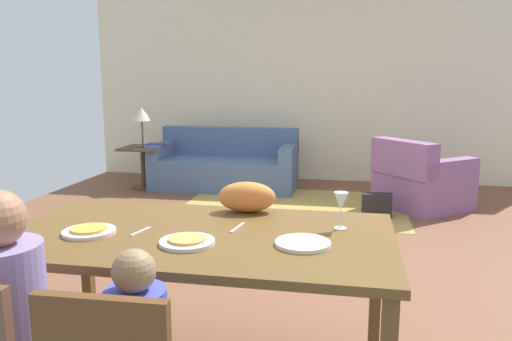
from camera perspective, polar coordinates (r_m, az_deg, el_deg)
name	(u,v)px	position (r m, az deg, el deg)	size (l,w,h in m)	color
ground_plane	(277,247)	(4.56, 2.46, -8.79)	(6.61, 6.28, 0.02)	brown
back_wall	(309,89)	(7.48, 6.15, 9.26)	(6.61, 0.10, 2.70)	beige
dining_table	(199,245)	(2.45, -6.52, -8.51)	(1.86, 1.03, 0.76)	brown
plate_near_man	(89,232)	(2.52, -18.64, -6.69)	(0.25, 0.25, 0.02)	silver
pizza_near_man	(89,229)	(2.52, -18.66, -6.36)	(0.17, 0.17, 0.01)	gold
plate_near_child	(187,242)	(2.27, -7.92, -8.16)	(0.25, 0.25, 0.02)	silver
pizza_near_child	(187,239)	(2.26, -7.93, -7.80)	(0.17, 0.17, 0.01)	gold
plate_near_woman	(303,243)	(2.24, 5.40, -8.34)	(0.25, 0.25, 0.02)	white
wine_glass	(341,203)	(2.46, 9.75, -3.70)	(0.07, 0.07, 0.19)	silver
fork	(141,231)	(2.48, -13.11, -6.83)	(0.02, 0.15, 0.01)	silver
knife	(237,227)	(2.48, -2.15, -6.57)	(0.01, 0.17, 0.01)	silver
cat	(247,197)	(2.76, -1.06, -3.06)	(0.32, 0.16, 0.17)	orange
area_rug	(294,205)	(5.97, 4.34, -4.03)	(2.60, 1.80, 0.01)	#B19043
couch	(225,166)	(6.93, -3.53, 0.49)	(1.97, 0.86, 0.82)	#4B618B
armchair	(420,182)	(6.09, 18.35, -1.22)	(1.20, 1.20, 0.82)	#8F5C92
side_table	(144,161)	(7.03, -12.81, 1.02)	(0.56, 0.56, 0.58)	#50361C
table_lamp	(142,116)	(6.96, -13.01, 6.16)	(0.26, 0.26, 0.54)	brown
book_lower	(158,146)	(6.97, -11.24, 2.81)	(0.22, 0.16, 0.03)	maroon
book_upper	(155,144)	(6.92, -11.49, 2.98)	(0.22, 0.16, 0.03)	#2E4B84
handbag	(377,205)	(5.63, 13.70, -3.88)	(0.32, 0.16, 0.26)	black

